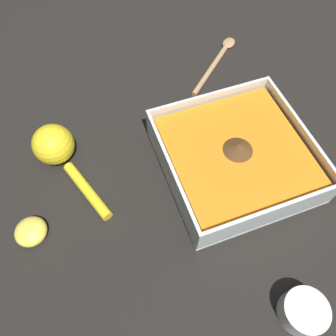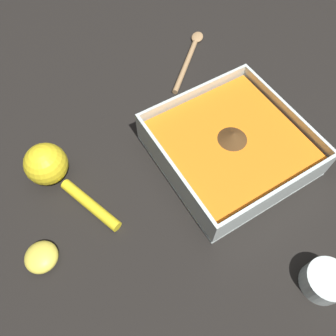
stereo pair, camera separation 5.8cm
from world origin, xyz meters
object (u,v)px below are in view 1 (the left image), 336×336
square_dish (235,158)px  wooden_spoon (216,61)px  lemon_squeezer (57,149)px  spice_bowl (303,312)px  lemon_half (31,232)px

square_dish → wooden_spoon: (-0.27, 0.09, -0.02)m
lemon_squeezer → square_dish: bearing=-132.3°
spice_bowl → wooden_spoon: 0.55m
spice_bowl → lemon_squeezer: (-0.39, -0.28, 0.02)m
spice_bowl → lemon_half: spice_bowl is taller
lemon_half → wooden_spoon: bearing=120.8°
square_dish → lemon_squeezer: (-0.13, -0.30, 0.01)m
wooden_spoon → lemon_squeezer: bearing=158.6°
spice_bowl → square_dish: bearing=175.9°
square_dish → spice_bowl: square_dish is taller
lemon_squeezer → wooden_spoon: 0.42m
lemon_squeezer → wooden_spoon: bearing=-89.6°
spice_bowl → lemon_squeezer: lemon_squeezer is taller
lemon_half → wooden_spoon: (-0.28, 0.46, -0.01)m
spice_bowl → wooden_spoon: bearing=168.8°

